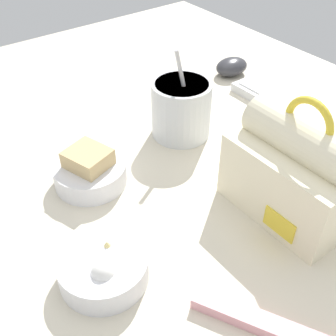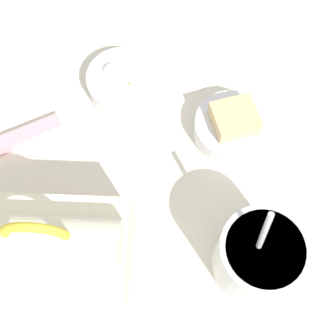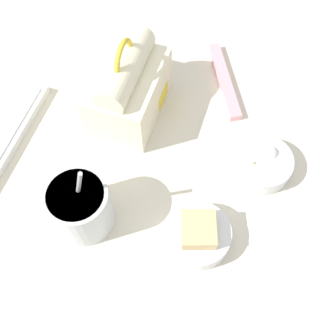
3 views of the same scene
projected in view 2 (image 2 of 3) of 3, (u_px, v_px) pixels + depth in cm
name	position (u px, v px, depth cm)	size (l,w,h in cm)	color
desk_surface	(168.00, 209.00, 61.79)	(140.00, 110.00, 2.00)	beige
lunch_bag	(55.00, 251.00, 51.42)	(18.25, 12.37, 18.62)	#EFE5C1
soup_cup	(258.00, 257.00, 52.70)	(10.63, 10.63, 17.08)	silver
bento_bowl_sandwich	(232.00, 127.00, 63.42)	(11.44, 11.44, 6.19)	silver
bento_bowl_snacks	(123.00, 82.00, 66.97)	(11.34, 11.34, 4.90)	silver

